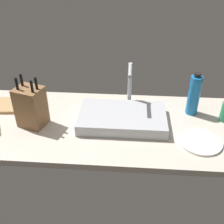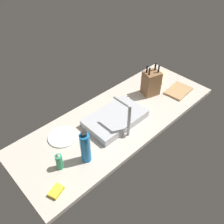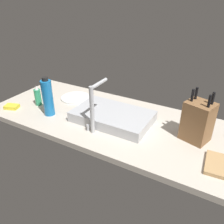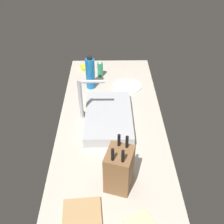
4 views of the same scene
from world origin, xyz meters
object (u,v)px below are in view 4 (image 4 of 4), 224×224
Objects in this scene: soap_bottle at (100,69)px; dinner_plate at (128,86)px; knife_block at (119,169)px; dish_sponge at (85,67)px; faucet at (84,96)px; cutting_board at (82,224)px; sink_basin at (109,117)px; water_bottle at (90,73)px.

soap_bottle reaches higher than dinner_plate.
dish_sponge is at bearing 28.81° from knife_block.
knife_block is 90.19cm from dinner_plate.
faucet is 75.14cm from cutting_board.
dinner_plate is at bearing -13.50° from cutting_board.
cutting_board is at bearing -176.69° from dish_sponge.
sink_basin reaches higher than dish_sponge.
faucet is 50.12cm from dinner_plate.
dish_sponge reaches higher than dinner_plate.
water_bottle reaches higher than dish_sponge.
knife_block is at bearing -38.23° from cutting_board.
faucet is at bearing 37.92° from knife_block.
soap_bottle is at bearing -132.27° from dish_sponge.
dish_sponge is at bearing 16.05° from sink_basin.
knife_block is 90.52cm from water_bottle.
cutting_board is 0.96× the size of water_bottle.
faucet reaches higher than soap_bottle.
sink_basin is at bearing -161.81° from water_bottle.
sink_basin is 1.95× the size of cutting_board.
knife_block is at bearing -168.19° from dish_sponge.
knife_block reaches higher than soap_bottle.
soap_bottle is (126.37, -5.35, 5.36)cm from cutting_board.
dinner_plate is (36.74, -29.85, -16.45)cm from faucet.
faucet is 36.86cm from water_bottle.
dinner_plate is 44.68cm from dish_sponge.
dinner_plate is (0.29, -27.79, -11.40)cm from water_bottle.
soap_bottle reaches higher than sink_basin.
sink_basin is 2.20× the size of dinner_plate.
dish_sponge is at bearing 50.41° from dinner_plate.
dish_sponge is (117.48, 24.57, -10.04)cm from knife_block.
faucet reaches higher than sink_basin.
knife_block is 1.12× the size of water_bottle.
dish_sponge is (65.21, 4.58, -15.85)cm from faucet.
cutting_board is 110.32cm from water_bottle.
sink_basin is 1.87× the size of water_bottle.
soap_bottle is 18.82cm from water_bottle.
dinner_plate is at bearing 10.67° from knife_block.
knife_block reaches higher than sink_basin.
faucet is at bearing -175.98° from dish_sponge.
soap_bottle is 27.25cm from dinner_plate.
cutting_board is 1.13× the size of dinner_plate.
dish_sponge is at bearing 13.00° from water_bottle.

